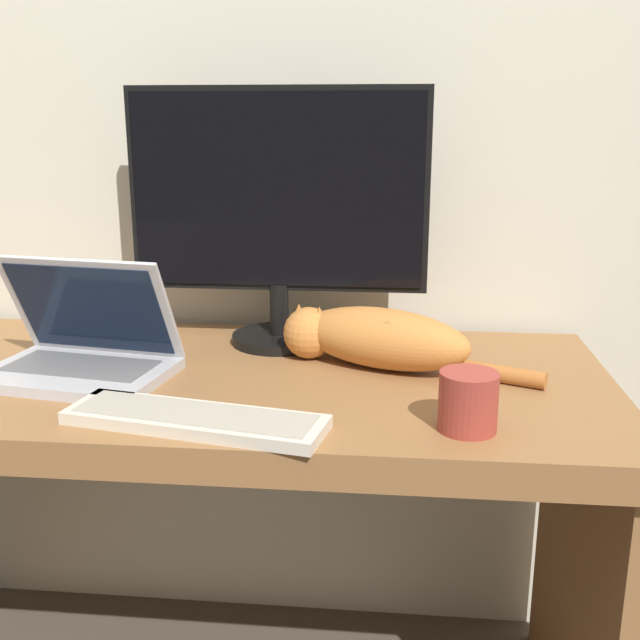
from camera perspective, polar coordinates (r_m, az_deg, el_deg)
wall_back at (r=1.76m, az=-5.62°, el=16.68°), size 6.40×0.06×2.60m
desk at (r=1.51m, az=-7.94°, el=-9.87°), size 1.51×0.68×0.78m
monitor at (r=1.57m, az=-3.22°, el=8.47°), size 0.62×0.21×0.53m
laptop at (r=1.47m, az=-17.68°, el=-2.35°), size 0.36×0.28×0.22m
external_keyboard at (r=1.21m, az=-9.50°, el=-7.46°), size 0.43×0.19×0.02m
cat at (r=1.46m, az=4.16°, el=-1.26°), size 0.50×0.26×0.12m
coffee_mug at (r=1.18m, az=11.22°, el=-6.11°), size 0.09×0.09×0.09m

